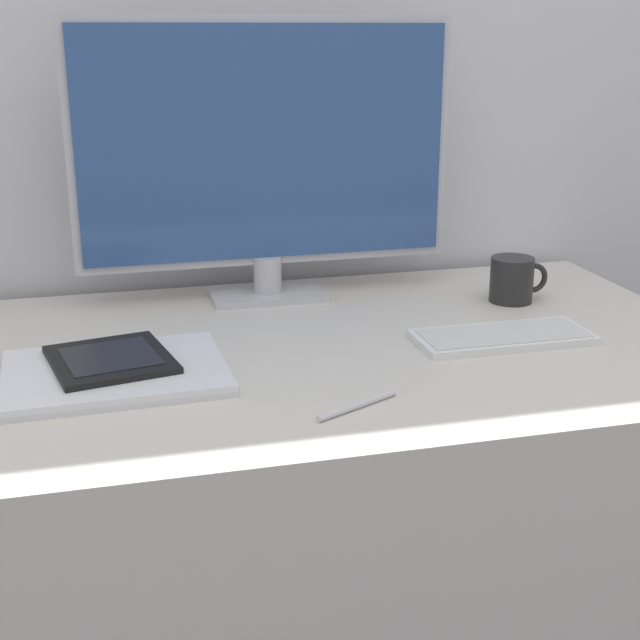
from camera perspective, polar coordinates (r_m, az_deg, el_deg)
wall_back at (r=1.70m, az=-5.60°, el=17.95°), size 3.60×0.05×2.40m
desk at (r=1.53m, az=-1.99°, el=-14.94°), size 1.37×0.75×0.74m
monitor at (r=1.56m, az=-3.54°, el=10.60°), size 0.66×0.11×0.49m
keyboard at (r=1.42m, az=11.61°, el=-1.05°), size 0.28×0.12×0.01m
laptop at (r=1.27m, az=-12.96°, el=-3.31°), size 0.31×0.24×0.02m
ereader at (r=1.29m, az=-13.26°, el=-2.46°), size 0.19×0.20×0.01m
coffee_mug at (r=1.62m, az=12.24°, el=2.55°), size 0.11×0.08×0.08m
pen at (r=1.15m, az=2.40°, el=-5.48°), size 0.12×0.07×0.01m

